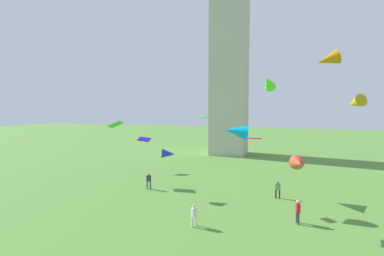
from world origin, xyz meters
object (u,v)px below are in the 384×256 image
at_px(kite_flying_11, 253,138).
at_px(kite_flying_5, 355,103).
at_px(person_3, 298,210).
at_px(monument_obelisk, 230,27).
at_px(kite_flying_3, 202,117).
at_px(kite_flying_9, 116,125).
at_px(person_0, 278,189).
at_px(kite_flying_4, 268,83).
at_px(person_4, 194,214).
at_px(kite_flying_8, 168,154).
at_px(kite_flying_1, 144,139).
at_px(kite_flying_7, 236,131).
at_px(kite_flying_10, 298,163).
at_px(kite_flying_2, 328,60).
at_px(person_2, 149,180).

bearing_deg(kite_flying_11, kite_flying_5, 157.24).
relative_size(person_3, kite_flying_5, 0.74).
xyz_separation_m(monument_obelisk, kite_flying_3, (3.05, -27.47, -15.67)).
bearing_deg(kite_flying_9, monument_obelisk, 55.07).
bearing_deg(person_0, person_3, 123.35).
bearing_deg(person_3, kite_flying_11, -96.38).
xyz_separation_m(person_0, kite_flying_4, (-1.50, 5.95, 10.68)).
height_order(person_4, kite_flying_8, kite_flying_8).
xyz_separation_m(person_0, person_4, (-5.58, -8.86, -0.01)).
height_order(person_4, kite_flying_1, kite_flying_1).
bearing_deg(person_4, kite_flying_4, 10.92).
xyz_separation_m(kite_flying_3, kite_flying_4, (5.33, 8.66, 3.75)).
distance_m(monument_obelisk, kite_flying_8, 33.38).
bearing_deg(person_3, kite_flying_4, -178.56).
height_order(monument_obelisk, kite_flying_8, monument_obelisk).
xyz_separation_m(kite_flying_7, kite_flying_10, (5.36, 2.97, -3.09)).
height_order(kite_flying_7, kite_flying_8, kite_flying_7).
bearing_deg(kite_flying_2, person_0, -123.38).
height_order(kite_flying_1, kite_flying_2, kite_flying_2).
bearing_deg(person_3, kite_flying_5, 136.98).
relative_size(kite_flying_7, kite_flying_9, 1.46).
distance_m(kite_flying_5, kite_flying_11, 13.46).
height_order(kite_flying_10, kite_flying_11, kite_flying_11).
xyz_separation_m(monument_obelisk, kite_flying_11, (8.23, -30.97, -17.12)).
height_order(person_4, kite_flying_9, kite_flying_9).
xyz_separation_m(kite_flying_2, kite_flying_11, (-5.51, -4.76, -6.40)).
xyz_separation_m(kite_flying_9, kite_flying_11, (16.99, -7.00, -0.32)).
xyz_separation_m(kite_flying_1, kite_flying_3, (11.32, -9.58, 3.51)).
distance_m(person_2, kite_flying_11, 13.74).
relative_size(person_2, kite_flying_10, 0.75).
height_order(kite_flying_3, kite_flying_7, kite_flying_3).
xyz_separation_m(monument_obelisk, kite_flying_1, (-8.27, -17.89, -19.18)).
height_order(person_3, kite_flying_2, kite_flying_2).
distance_m(monument_obelisk, kite_flying_10, 33.95).
height_order(kite_flying_9, kite_flying_10, kite_flying_9).
distance_m(person_4, kite_flying_9, 17.25).
bearing_deg(kite_flying_3, person_4, -32.11).
relative_size(kite_flying_2, kite_flying_10, 0.96).
bearing_deg(kite_flying_7, kite_flying_11, 15.96).
bearing_deg(kite_flying_11, kite_flying_8, -94.94).
xyz_separation_m(kite_flying_9, kite_flying_10, (20.45, -0.86, -3.19)).
relative_size(person_2, kite_flying_9, 1.05).
bearing_deg(person_3, kite_flying_10, 165.00).
height_order(person_4, kite_flying_3, kite_flying_3).
height_order(kite_flying_7, kite_flying_9, kite_flying_7).
bearing_deg(kite_flying_10, kite_flying_1, 153.71).
relative_size(kite_flying_10, kite_flying_11, 1.59).
bearing_deg(kite_flying_9, kite_flying_7, -29.09).
bearing_deg(kite_flying_1, person_4, 121.73).
distance_m(monument_obelisk, kite_flying_5, 30.54).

